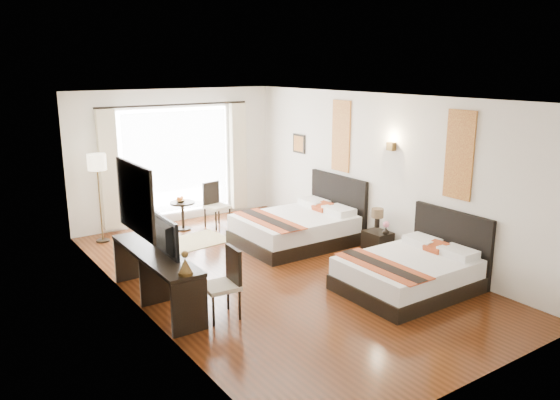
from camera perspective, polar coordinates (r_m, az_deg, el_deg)
floor at (r=8.87m, az=-0.54°, el=-7.72°), size 4.50×7.50×0.01m
ceiling at (r=8.26m, az=-0.58°, el=10.62°), size 4.50×7.50×0.02m
wall_headboard at (r=9.85m, az=10.37°, el=2.77°), size 0.01×7.50×2.80m
wall_desk at (r=7.47m, az=-15.01°, el=-1.02°), size 0.01×7.50×2.80m
wall_window at (r=11.69m, az=-10.86°, el=4.49°), size 4.50×0.01×2.80m
wall_entry at (r=5.84m, az=20.45°, el=-5.61°), size 4.50×0.01×2.80m
window_glass at (r=11.70m, az=-10.80°, el=4.00°), size 2.40×0.02×2.20m
sheer_curtain at (r=11.64m, az=-10.69°, el=3.96°), size 2.30×0.02×2.10m
drape_left at (r=11.12m, az=-17.44°, el=2.99°), size 0.35×0.14×2.35m
drape_right at (r=12.25m, az=-4.38°, el=4.55°), size 0.35×0.14×2.35m
art_panel_near at (r=8.66m, az=18.24°, el=4.48°), size 0.03×0.50×1.35m
art_panel_far at (r=10.52m, az=6.39°, el=6.65°), size 0.03×0.50×1.35m
wall_sconce at (r=9.52m, az=11.54°, el=5.51°), size 0.10×0.14×0.14m
mirror_frame at (r=7.45m, az=-14.91°, el=0.13°), size 0.04×1.25×0.95m
mirror_glass at (r=7.46m, az=-14.73°, el=0.16°), size 0.01×1.12×0.82m
bed_near at (r=8.41m, az=13.59°, el=-7.25°), size 1.94×1.51×1.09m
bed_far at (r=10.26m, az=1.96°, el=-2.84°), size 2.12×1.65×1.19m
nightstand at (r=9.75m, az=10.14°, el=-4.50°), size 0.37×0.46×0.44m
table_lamp at (r=9.67m, az=10.15°, el=-1.50°), size 0.21×0.21×0.34m
vase at (r=9.50m, az=11.01°, el=-2.86°), size 0.16×0.16×0.13m
console_desk at (r=7.87m, az=-12.79°, el=-7.95°), size 0.50×2.20×0.76m
television at (r=7.57m, az=-12.59°, el=-3.72°), size 0.15×0.91×0.52m
bronze_figurine at (r=6.83m, az=-9.87°, el=-6.64°), size 0.23×0.23×0.27m
desk_chair at (r=7.36m, az=-6.05°, el=-10.02°), size 0.47×0.47×0.95m
floor_lamp at (r=10.62m, az=-18.56°, el=3.20°), size 0.34×0.34×1.68m
side_table at (r=11.27m, az=-10.12°, el=-1.63°), size 0.50×0.50×0.58m
fruit_bowl at (r=11.18m, az=-10.37°, el=-0.11°), size 0.20×0.20×0.05m
window_chair at (r=11.36m, az=-6.63°, el=-1.40°), size 0.50×0.50×0.93m
jute_rug at (r=10.52m, az=-9.13°, el=-4.31°), size 1.45×1.08×0.01m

